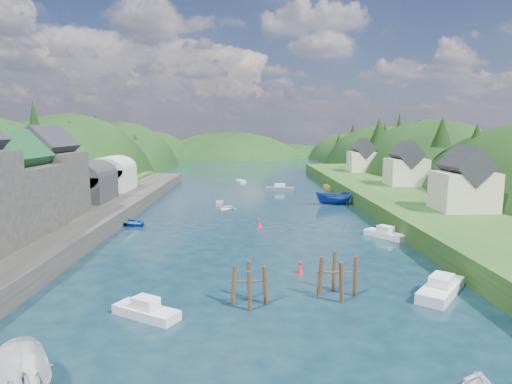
{
  "coord_description": "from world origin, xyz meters",
  "views": [
    {
      "loc": [
        -1.16,
        -32.63,
        12.79
      ],
      "look_at": [
        0.0,
        28.0,
        4.0
      ],
      "focal_mm": 30.0,
      "sensor_mm": 36.0,
      "label": 1
    }
  ],
  "objects_px": {
    "piling_cluster_far": "(338,280)",
    "channel_buoy_far": "(259,224)",
    "piling_cluster_near": "(249,289)",
    "channel_buoy_near": "(300,268)"
  },
  "relations": [
    {
      "from": "piling_cluster_far",
      "to": "channel_buoy_far",
      "type": "bearing_deg",
      "value": 102.82
    },
    {
      "from": "channel_buoy_far",
      "to": "piling_cluster_near",
      "type": "bearing_deg",
      "value": -93.24
    },
    {
      "from": "piling_cluster_near",
      "to": "channel_buoy_near",
      "type": "height_order",
      "value": "piling_cluster_near"
    },
    {
      "from": "piling_cluster_near",
      "to": "piling_cluster_far",
      "type": "bearing_deg",
      "value": 12.08
    },
    {
      "from": "piling_cluster_far",
      "to": "channel_buoy_near",
      "type": "relative_size",
      "value": 3.43
    },
    {
      "from": "piling_cluster_near",
      "to": "channel_buoy_far",
      "type": "relative_size",
      "value": 3.23
    },
    {
      "from": "piling_cluster_far",
      "to": "channel_buoy_far",
      "type": "distance_m",
      "value": 24.45
    },
    {
      "from": "channel_buoy_far",
      "to": "piling_cluster_far",
      "type": "bearing_deg",
      "value": -77.18
    },
    {
      "from": "piling_cluster_near",
      "to": "channel_buoy_far",
      "type": "xyz_separation_m",
      "value": [
        1.43,
        25.29,
        -0.72
      ]
    },
    {
      "from": "piling_cluster_near",
      "to": "piling_cluster_far",
      "type": "distance_m",
      "value": 7.01
    }
  ]
}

